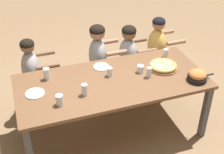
# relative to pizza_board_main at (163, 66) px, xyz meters

# --- Properties ---
(ground_plane) EXTENTS (18.00, 18.00, 0.00)m
(ground_plane) POSITION_rel_pizza_board_main_xyz_m (-0.68, -0.05, -0.82)
(ground_plane) COLOR #896B4C
(ground_plane) RESTS_ON ground
(dining_table) EXTENTS (2.22, 1.00, 0.79)m
(dining_table) POSITION_rel_pizza_board_main_xyz_m (-0.68, -0.05, -0.11)
(dining_table) COLOR brown
(dining_table) RESTS_ON ground
(pizza_board_main) EXTENTS (0.36, 0.36, 0.06)m
(pizza_board_main) POSITION_rel_pizza_board_main_xyz_m (0.00, 0.00, 0.00)
(pizza_board_main) COLOR #996B42
(pizza_board_main) RESTS_ON dining_table
(skillet_bowl) EXTENTS (0.33, 0.23, 0.14)m
(skillet_bowl) POSITION_rel_pizza_board_main_xyz_m (0.25, -0.37, 0.03)
(skillet_bowl) COLOR black
(skillet_bowl) RESTS_ON dining_table
(empty_plate_a) EXTENTS (0.21, 0.21, 0.02)m
(empty_plate_a) POSITION_rel_pizza_board_main_xyz_m (-1.57, -0.02, -0.03)
(empty_plate_a) COLOR white
(empty_plate_a) RESTS_ON dining_table
(empty_plate_b) EXTENTS (0.20, 0.20, 0.02)m
(empty_plate_b) POSITION_rel_pizza_board_main_xyz_m (-0.71, 0.27, -0.03)
(empty_plate_b) COLOR white
(empty_plate_b) RESTS_ON dining_table
(cocktail_glass_blue) EXTENTS (0.08, 0.08, 0.11)m
(cocktail_glass_blue) POSITION_rel_pizza_board_main_xyz_m (-0.30, 0.01, 0.01)
(cocktail_glass_blue) COLOR silver
(cocktail_glass_blue) RESTS_ON dining_table
(drinking_glass_a) EXTENTS (0.07, 0.07, 0.11)m
(drinking_glass_a) POSITION_rel_pizza_board_main_xyz_m (-0.68, 0.06, 0.02)
(drinking_glass_a) COLOR silver
(drinking_glass_a) RESTS_ON dining_table
(drinking_glass_b) EXTENTS (0.07, 0.07, 0.13)m
(drinking_glass_b) POSITION_rel_pizza_board_main_xyz_m (-1.05, -0.21, 0.03)
(drinking_glass_b) COLOR silver
(drinking_glass_b) RESTS_ON dining_table
(drinking_glass_c) EXTENTS (0.06, 0.06, 0.11)m
(drinking_glass_c) POSITION_rel_pizza_board_main_xyz_m (0.16, 0.24, 0.02)
(drinking_glass_c) COLOR silver
(drinking_glass_c) RESTS_ON dining_table
(drinking_glass_d) EXTENTS (0.08, 0.08, 0.12)m
(drinking_glass_d) POSITION_rel_pizza_board_main_xyz_m (-1.34, -0.30, 0.03)
(drinking_glass_d) COLOR silver
(drinking_glass_d) RESTS_ON dining_table
(drinking_glass_e) EXTENTS (0.07, 0.07, 0.14)m
(drinking_glass_e) POSITION_rel_pizza_board_main_xyz_m (-1.39, 0.23, 0.03)
(drinking_glass_e) COLOR silver
(drinking_glass_e) RESTS_ON dining_table
(drinking_glass_f) EXTENTS (0.06, 0.06, 0.13)m
(drinking_glass_f) POSITION_rel_pizza_board_main_xyz_m (-0.24, -0.12, 0.02)
(drinking_glass_f) COLOR silver
(drinking_glass_f) RESTS_ON dining_table
(diner_far_midright) EXTENTS (0.51, 0.40, 1.10)m
(diner_far_midright) POSITION_rel_pizza_board_main_xyz_m (-0.19, 0.67, -0.31)
(diner_far_midright) COLOR #99999E
(diner_far_midright) RESTS_ON ground
(diner_far_left) EXTENTS (0.51, 0.40, 1.11)m
(diner_far_left) POSITION_rel_pizza_board_main_xyz_m (-1.53, 0.67, -0.31)
(diner_far_left) COLOR #99999E
(diner_far_left) RESTS_ON ground
(diner_far_right) EXTENTS (0.51, 0.40, 1.15)m
(diner_far_right) POSITION_rel_pizza_board_main_xyz_m (0.25, 0.67, -0.30)
(diner_far_right) COLOR gold
(diner_far_right) RESTS_ON ground
(diner_far_center) EXTENTS (0.51, 0.40, 1.17)m
(diner_far_center) POSITION_rel_pizza_board_main_xyz_m (-0.63, 0.67, -0.27)
(diner_far_center) COLOR #99999E
(diner_far_center) RESTS_ON ground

